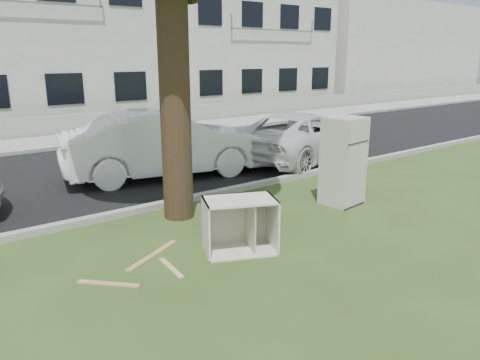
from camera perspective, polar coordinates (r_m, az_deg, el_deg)
ground at (r=7.56m, az=2.20°, el=-7.44°), size 120.00×120.00×0.00m
road at (r=12.55m, az=-15.56°, el=1.18°), size 120.00×7.00×0.01m
kerb_near at (r=9.45m, az=-7.32°, el=-2.88°), size 120.00×0.18×0.12m
kerb_far at (r=15.83m, az=-20.46°, el=3.56°), size 120.00×0.18×0.12m
sidewalk at (r=17.21m, az=-21.93°, el=4.29°), size 120.00×2.80×0.01m
low_wall at (r=18.68m, az=-23.41°, el=5.99°), size 120.00×0.15×0.70m
townhouse_right at (r=28.19m, az=-1.79°, el=16.10°), size 10.20×8.16×6.84m
filler_right at (r=38.40m, az=15.57°, el=14.96°), size 16.00×9.00×6.40m
fridge at (r=9.42m, az=12.48°, el=2.27°), size 0.79×0.75×1.73m
cabinet at (r=7.04m, az=-0.04°, el=-5.54°), size 1.23×1.03×0.83m
plank_a at (r=7.15m, az=-10.57°, el=-8.97°), size 1.08×0.63×0.02m
plank_b at (r=6.45m, az=-15.74°, el=-12.06°), size 0.64×0.67×0.02m
plank_c at (r=6.71m, az=-8.40°, el=-10.55°), size 0.15×0.71×0.02m
car_center at (r=11.47m, az=-9.15°, el=4.34°), size 5.10×2.75×1.60m
car_right at (r=13.35m, az=7.52°, el=5.34°), size 5.25×3.43×1.34m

